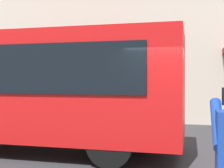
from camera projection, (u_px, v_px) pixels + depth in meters
ground_plane at (188, 166)px, 6.61m from camera, size 60.00×60.00×0.00m
red_bus at (12, 86)px, 8.25m from camera, size 9.05×2.54×3.08m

